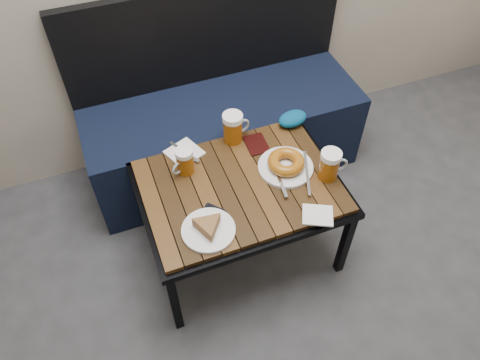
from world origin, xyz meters
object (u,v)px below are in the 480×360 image
object	(u,v)px
beer_mug_right	(330,165)
cafe_table	(240,191)
plate_pie	(208,228)
passport_navy	(209,217)
beer_mug_left	(185,161)
passport_burgundy	(256,144)
bench	(222,126)
knit_pouch	(292,119)
beer_mug_centre	(233,127)
plate_bagel	(286,164)

from	to	relation	value
beer_mug_right	cafe_table	bearing A→B (deg)	173.39
plate_pie	beer_mug_right	bearing A→B (deg)	8.92
cafe_table	passport_navy	world-z (taller)	passport_navy
beer_mug_left	beer_mug_right	size ratio (longest dim) A/B	0.87
cafe_table	passport_burgundy	world-z (taller)	passport_burgundy
bench	knit_pouch	size ratio (longest dim) A/B	9.81
passport_navy	knit_pouch	size ratio (longest dim) A/B	0.82
cafe_table	plate_pie	xyz separation A→B (m)	(-0.20, -0.18, 0.07)
beer_mug_centre	beer_mug_right	bearing A→B (deg)	-61.00
bench	plate_pie	xyz separation A→B (m)	(-0.31, -0.74, 0.22)
bench	passport_navy	size ratio (longest dim) A/B	11.91
beer_mug_centre	beer_mug_left	bearing A→B (deg)	-168.48
beer_mug_right	plate_bagel	distance (m)	0.19
cafe_table	plate_pie	world-z (taller)	plate_pie
bench	passport_navy	bearing A→B (deg)	-112.98
bench	plate_pie	bearing A→B (deg)	-112.82
beer_mug_left	cafe_table	bearing A→B (deg)	114.08
bench	beer_mug_left	world-z (taller)	bench
bench	cafe_table	world-z (taller)	bench
bench	plate_pie	size ratio (longest dim) A/B	6.72
beer_mug_left	plate_pie	bearing A→B (deg)	61.72
beer_mug_right	plate_pie	distance (m)	0.57
passport_burgundy	beer_mug_left	bearing A→B (deg)	-171.08
cafe_table	knit_pouch	xyz separation A→B (m)	(0.36, 0.26, 0.08)
beer_mug_centre	passport_burgundy	world-z (taller)	beer_mug_centre
beer_mug_left	bench	bearing A→B (deg)	-153.41
beer_mug_centre	plate_pie	bearing A→B (deg)	-132.40
bench	plate_pie	distance (m)	0.83
beer_mug_centre	passport_burgundy	bearing A→B (deg)	-50.45
beer_mug_right	knit_pouch	distance (m)	0.35
plate_bagel	knit_pouch	distance (m)	0.29
beer_mug_centre	plate_bagel	distance (m)	0.29
beer_mug_right	knit_pouch	world-z (taller)	beer_mug_right
plate_bagel	bench	bearing A→B (deg)	100.14
plate_pie	plate_bagel	size ratio (longest dim) A/B	0.69
knit_pouch	passport_burgundy	bearing A→B (deg)	-161.78
beer_mug_left	beer_mug_right	xyz separation A→B (m)	(0.55, -0.24, 0.01)
passport_navy	passport_burgundy	xyz separation A→B (m)	(0.33, 0.31, 0.00)
cafe_table	plate_bagel	distance (m)	0.23
beer_mug_left	plate_pie	distance (m)	0.33
cafe_table	bench	bearing A→B (deg)	78.49
beer_mug_left	passport_navy	size ratio (longest dim) A/B	1.03
plate_pie	passport_navy	world-z (taller)	plate_pie
beer_mug_left	plate_pie	world-z (taller)	beer_mug_left
passport_navy	knit_pouch	xyz separation A→B (m)	(0.53, 0.38, 0.03)
bench	beer_mug_centre	xyz separation A→B (m)	(-0.05, -0.30, 0.27)
cafe_table	beer_mug_centre	bearing A→B (deg)	75.32
beer_mug_right	passport_burgundy	distance (m)	0.36
cafe_table	beer_mug_left	xyz separation A→B (m)	(-0.19, 0.15, 0.10)
cafe_table	knit_pouch	distance (m)	0.45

